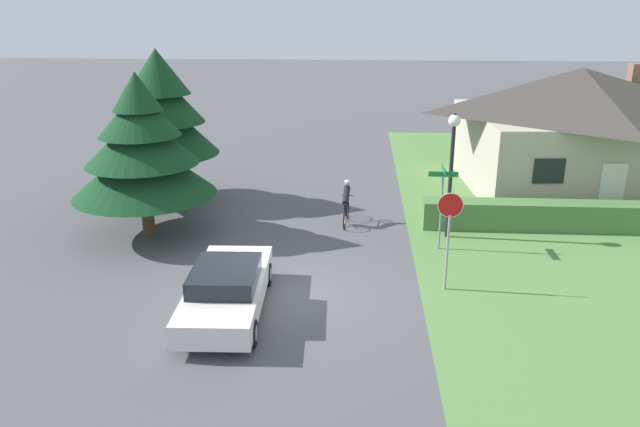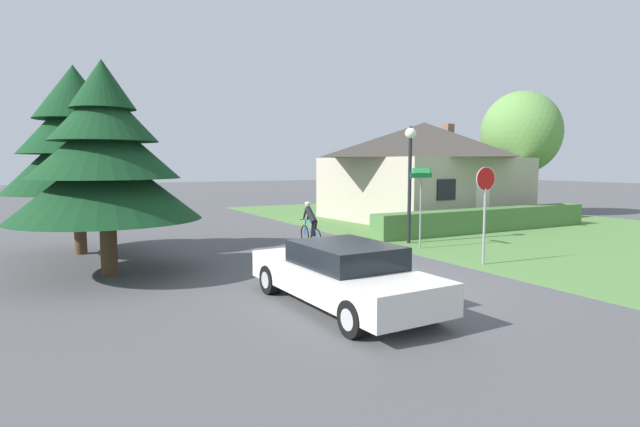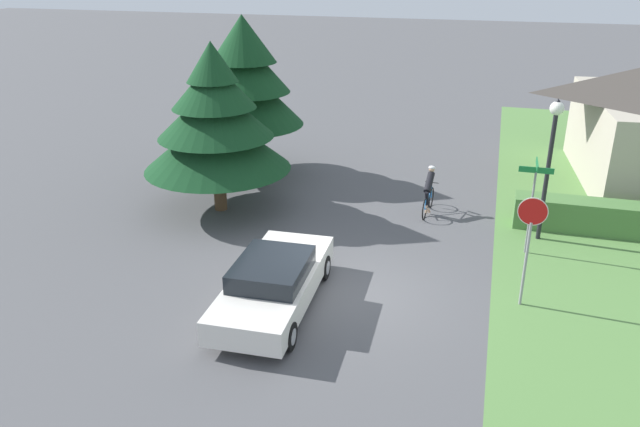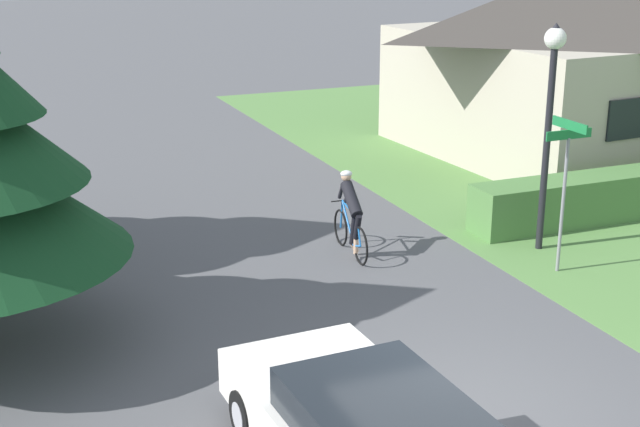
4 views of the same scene
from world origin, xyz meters
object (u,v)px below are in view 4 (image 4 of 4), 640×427
at_px(cottage_house, 590,53).
at_px(cyclist, 351,216).
at_px(street_lamp, 551,92).
at_px(street_name_sign, 566,168).

bearing_deg(cottage_house, cyclist, -155.22).
bearing_deg(street_lamp, cyclist, 161.98).
distance_m(street_lamp, street_name_sign, 1.58).
xyz_separation_m(street_lamp, street_name_sign, (-0.38, -1.08, -1.09)).
bearing_deg(street_name_sign, cottage_house, 49.52).
relative_size(street_lamp, street_name_sign, 1.55).
bearing_deg(cyclist, street_lamp, -103.45).
distance_m(cottage_house, cyclist, 10.67).
relative_size(cottage_house, cyclist, 5.42).
height_order(cyclist, street_lamp, street_lamp).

